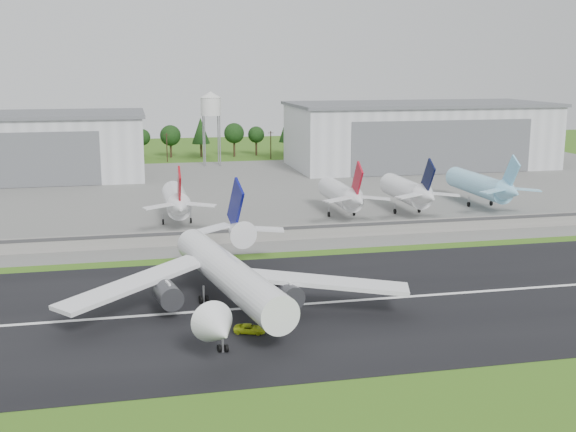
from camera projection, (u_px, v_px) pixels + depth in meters
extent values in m
plane|color=#2C5C15|center=(376.00, 321.00, 114.14)|extent=(600.00, 600.00, 0.00)
cube|color=black|center=(357.00, 301.00, 123.68)|extent=(320.00, 60.00, 0.10)
cube|color=white|center=(357.00, 300.00, 123.67)|extent=(220.00, 1.00, 0.02)
cube|color=slate|center=(251.00, 192.00, 228.83)|extent=(320.00, 150.00, 0.10)
cube|color=gray|center=(297.00, 233.00, 166.35)|extent=(240.00, 0.50, 3.50)
cube|color=#38383A|center=(298.00, 228.00, 165.81)|extent=(240.00, 0.12, 0.70)
cube|color=silver|center=(5.00, 148.00, 252.82)|extent=(95.00, 42.00, 22.00)
cube|color=#595B60|center=(2.00, 115.00, 250.43)|extent=(97.00, 44.00, 1.20)
cube|color=silver|center=(419.00, 136.00, 285.12)|extent=(100.00, 45.00, 24.00)
cube|color=#595B60|center=(420.00, 104.00, 282.53)|extent=(102.00, 47.00, 1.20)
cube|color=#595B60|center=(443.00, 147.00, 263.86)|extent=(70.00, 0.30, 19.68)
cylinder|color=#99999E|center=(205.00, 142.00, 284.37)|extent=(0.50, 0.50, 20.00)
cylinder|color=#99999E|center=(218.00, 140.00, 291.37)|extent=(0.50, 0.50, 20.00)
cylinder|color=silver|center=(211.00, 107.00, 285.09)|extent=(8.00, 8.00, 7.00)
cone|color=silver|center=(211.00, 95.00, 284.13)|extent=(8.40, 8.40, 2.40)
cylinder|color=white|center=(229.00, 274.00, 117.81)|extent=(13.97, 44.31, 5.80)
cone|color=white|center=(219.00, 329.00, 93.35)|extent=(6.82, 6.98, 5.80)
cone|color=white|center=(236.00, 230.00, 143.48)|extent=(7.10, 9.88, 5.51)
cube|color=#0B0E65|center=(235.00, 205.00, 141.90)|extent=(2.28, 9.46, 11.13)
cube|color=white|center=(321.00, 282.00, 116.41)|extent=(28.36, 13.51, 2.65)
cylinder|color=#333338|center=(288.00, 294.00, 115.13)|extent=(4.77, 6.12, 3.80)
cube|color=white|center=(261.00, 229.00, 143.04)|extent=(9.33, 4.30, 0.98)
cube|color=white|center=(135.00, 283.00, 115.62)|extent=(25.24, 21.83, 2.65)
cylinder|color=#333338|center=(168.00, 295.00, 114.63)|extent=(4.77, 6.12, 3.80)
cube|color=white|center=(211.00, 229.00, 142.78)|extent=(9.43, 7.15, 0.98)
cube|color=#99999E|center=(228.00, 308.00, 114.82)|extent=(15.46, 31.34, 3.20)
cylinder|color=black|center=(204.00, 300.00, 121.72)|extent=(0.67, 1.55, 1.50)
imported|color=#C4DC19|center=(250.00, 329.00, 108.56)|extent=(5.32, 3.70, 1.35)
cylinder|color=white|center=(176.00, 200.00, 183.91)|extent=(5.97, 24.00, 5.97)
cone|color=white|center=(180.00, 207.00, 168.88)|extent=(5.68, 7.00, 5.68)
cube|color=maroon|center=(179.00, 187.00, 168.37)|extent=(0.45, 8.59, 10.02)
cylinder|color=#99999E|center=(163.00, 219.00, 182.18)|extent=(0.32, 0.32, 3.00)
cylinder|color=#99999E|center=(191.00, 218.00, 183.65)|extent=(0.32, 0.32, 3.00)
cylinder|color=black|center=(163.00, 222.00, 182.33)|extent=(0.40, 1.40, 1.40)
cylinder|color=silver|center=(340.00, 194.00, 193.05)|extent=(5.73, 24.00, 5.73)
cone|color=silver|center=(357.00, 200.00, 178.03)|extent=(5.44, 7.00, 5.44)
cube|color=#AD0D20|center=(357.00, 181.00, 177.52)|extent=(0.45, 8.59, 10.02)
cylinder|color=#99999E|center=(329.00, 212.00, 191.30)|extent=(0.32, 0.32, 3.00)
cylinder|color=#99999E|center=(354.00, 211.00, 192.77)|extent=(0.32, 0.32, 3.00)
cylinder|color=black|center=(329.00, 214.00, 191.45)|extent=(0.40, 1.40, 1.40)
cylinder|color=white|center=(405.00, 190.00, 196.91)|extent=(6.14, 24.00, 6.14)
cone|color=white|center=(428.00, 197.00, 181.89)|extent=(5.84, 7.00, 5.84)
cube|color=black|center=(428.00, 178.00, 181.38)|extent=(0.45, 8.59, 10.02)
cylinder|color=#99999E|center=(395.00, 209.00, 195.20)|extent=(0.32, 0.32, 3.00)
cylinder|color=#99999E|center=(419.00, 208.00, 196.67)|extent=(0.32, 0.32, 3.00)
cylinder|color=black|center=(395.00, 211.00, 195.35)|extent=(0.40, 1.40, 1.40)
cylinder|color=#8DD1F4|center=(478.00, 184.00, 206.74)|extent=(6.14, 30.00, 6.14)
cone|color=#8DD1F4|center=(511.00, 192.00, 188.85)|extent=(5.84, 7.00, 5.84)
cube|color=#77C6F3|center=(511.00, 173.00, 188.34)|extent=(0.45, 8.59, 10.02)
cylinder|color=#99999E|center=(469.00, 202.00, 205.03)|extent=(0.32, 0.32, 3.00)
cylinder|color=#99999E|center=(491.00, 201.00, 206.50)|extent=(0.32, 0.32, 3.00)
cylinder|color=black|center=(469.00, 204.00, 205.18)|extent=(0.40, 1.40, 1.40)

